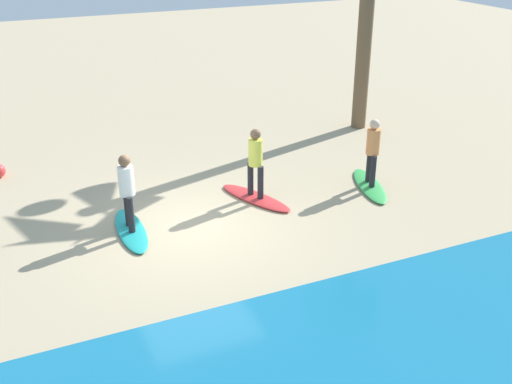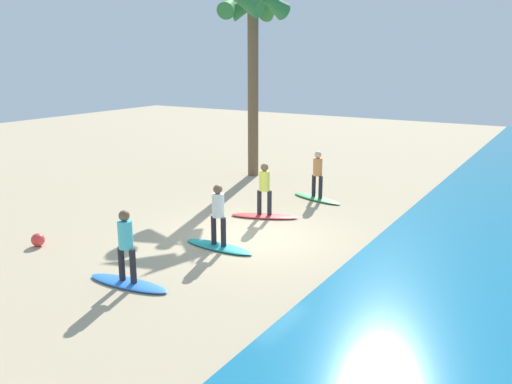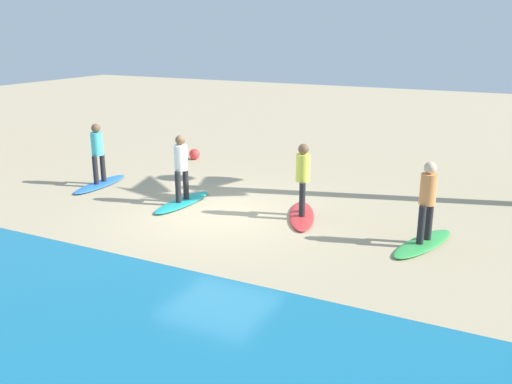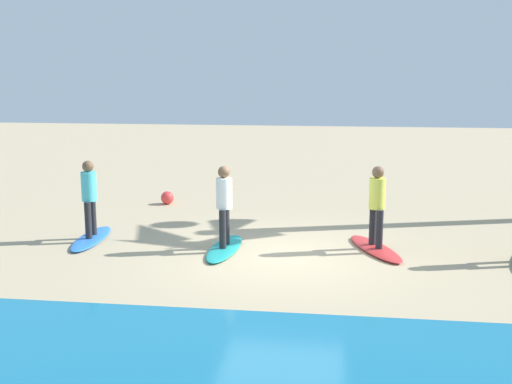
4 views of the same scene
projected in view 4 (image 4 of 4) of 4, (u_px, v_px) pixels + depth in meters
The scene contains 8 objects.
ground_plane at pixel (283, 257), 12.25m from camera, with size 60.00×60.00×0.00m, color tan.
surfboard_red at pixel (375, 248), 12.69m from camera, with size 2.10×0.56×0.09m, color red.
surfer_red at pixel (377, 201), 12.50m from camera, with size 0.32×0.44×1.64m.
surfboard_teal at pixel (225, 248), 12.71m from camera, with size 2.10×0.56×0.09m, color teal.
surfer_teal at pixel (224, 200), 12.52m from camera, with size 0.32×0.46×1.64m.
surfboard_blue at pixel (92, 238), 13.45m from camera, with size 2.10×0.56×0.09m, color blue.
surfer_blue at pixel (89, 193), 13.26m from camera, with size 0.32×0.46×1.64m.
beach_ball at pixel (167, 198), 17.10m from camera, with size 0.35×0.35×0.35m, color #E53838.
Camera 4 is at (-1.03, 11.75, 3.57)m, focal length 43.98 mm.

